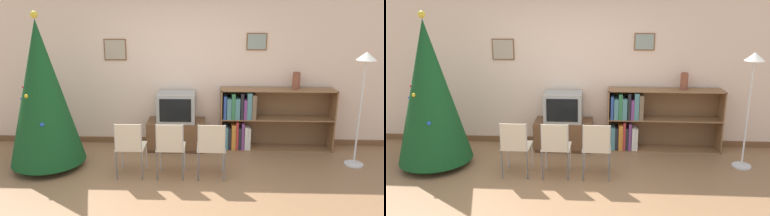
{
  "view_description": "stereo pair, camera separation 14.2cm",
  "coord_description": "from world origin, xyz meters",
  "views": [
    {
      "loc": [
        0.42,
        -4.11,
        2.37
      ],
      "look_at": [
        0.22,
        1.18,
        0.91
      ],
      "focal_mm": 35.0,
      "sensor_mm": 36.0,
      "label": 1
    },
    {
      "loc": [
        0.56,
        -4.11,
        2.37
      ],
      "look_at": [
        0.22,
        1.18,
        0.91
      ],
      "focal_mm": 35.0,
      "sensor_mm": 36.0,
      "label": 2
    }
  ],
  "objects": [
    {
      "name": "folding_chair_right",
      "position": [
        0.51,
        0.75,
        0.47
      ],
      "size": [
        0.4,
        0.4,
        0.82
      ],
      "color": "beige",
      "rests_on": "ground_plane"
    },
    {
      "name": "standing_lamp",
      "position": [
        2.71,
        1.29,
        1.33
      ],
      "size": [
        0.28,
        0.28,
        1.73
      ],
      "color": "silver",
      "rests_on": "ground_plane"
    },
    {
      "name": "bookshelf",
      "position": [
        1.25,
        1.94,
        0.52
      ],
      "size": [
        1.87,
        0.36,
        1.04
      ],
      "color": "olive",
      "rests_on": "ground_plane"
    },
    {
      "name": "wall_back",
      "position": [
        -0.0,
        2.18,
        1.35
      ],
      "size": [
        8.26,
        0.11,
        2.7
      ],
      "color": "beige",
      "rests_on": "ground_plane"
    },
    {
      "name": "christmas_tree",
      "position": [
        -1.94,
        1.07,
        1.14
      ],
      "size": [
        1.08,
        1.08,
        2.3
      ],
      "color": "maroon",
      "rests_on": "ground_plane"
    },
    {
      "name": "folding_chair_left",
      "position": [
        -0.63,
        0.75,
        0.47
      ],
      "size": [
        0.4,
        0.4,
        0.82
      ],
      "color": "beige",
      "rests_on": "ground_plane"
    },
    {
      "name": "ground_plane",
      "position": [
        0.0,
        0.0,
        0.0
      ],
      "size": [
        24.0,
        24.0,
        0.0
      ],
      "primitive_type": "plane",
      "color": "#936B47"
    },
    {
      "name": "television",
      "position": [
        -0.06,
        1.87,
        0.74
      ],
      "size": [
        0.62,
        0.47,
        0.49
      ],
      "color": "#9E9E99",
      "rests_on": "tv_console"
    },
    {
      "name": "folding_chair_center",
      "position": [
        -0.06,
        0.75,
        0.47
      ],
      "size": [
        0.4,
        0.4,
        0.82
      ],
      "color": "beige",
      "rests_on": "ground_plane"
    },
    {
      "name": "vase",
      "position": [
        1.91,
        1.97,
        1.18
      ],
      "size": [
        0.12,
        0.12,
        0.28
      ],
      "color": "brown",
      "rests_on": "bookshelf"
    },
    {
      "name": "tv_console",
      "position": [
        -0.06,
        1.87,
        0.25
      ],
      "size": [
        0.97,
        0.48,
        0.5
      ],
      "color": "#4C311E",
      "rests_on": "ground_plane"
    }
  ]
}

